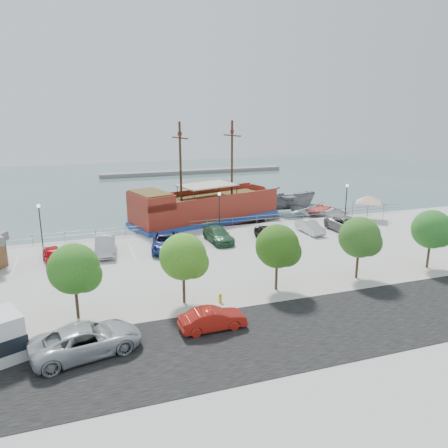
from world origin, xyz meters
name	(u,v)px	position (x,y,z in m)	size (l,w,h in m)	color
ground	(240,258)	(0.00, 0.00, -1.00)	(160.00, 160.00, 0.00)	#3B5758
land_slab	(383,378)	(0.00, -21.00, -0.60)	(100.00, 58.00, 1.20)	#B0AFAD
street	(332,324)	(0.00, -16.00, 0.01)	(100.00, 8.00, 0.04)	black
sidewalk	(288,288)	(0.00, -10.00, 0.01)	(100.00, 4.00, 0.05)	#AAA698
seawall_railing	(216,223)	(0.00, 7.80, 0.53)	(50.00, 0.06, 1.00)	gray
far_shore	(194,172)	(10.00, 55.00, -0.60)	(40.00, 3.00, 0.80)	gray
pirate_ship	(216,208)	(1.40, 12.01, 1.20)	(21.23, 11.29, 13.15)	maroon
patrol_boat	(289,203)	(12.96, 15.28, 0.34)	(2.60, 6.91, 2.67)	slate
speedboat	(319,211)	(15.55, 11.60, -0.17)	(5.74, 8.04, 1.67)	silver
dock_west	(94,242)	(-13.19, 9.20, -0.80)	(6.94, 1.98, 0.40)	slate
dock_mid	(268,226)	(7.05, 9.20, -0.80)	(6.95, 1.99, 0.40)	gray
dock_east	(330,220)	(15.64, 9.20, -0.81)	(6.55, 1.87, 0.37)	slate
canopy_tent	(369,195)	(18.52, 5.58, 2.93)	(4.50, 4.50, 3.37)	slate
street_van	(87,340)	(-14.58, -14.54, 0.83)	(2.76, 5.98, 1.66)	#A4AAAF
street_sedan	(213,319)	(-7.23, -14.16, 0.68)	(1.44, 4.12, 1.36)	#B01D14
fire_hydrant	(220,298)	(-5.62, -10.80, 0.38)	(0.24, 0.24, 0.69)	gold
lamp_post_left	(40,218)	(-18.00, 6.50, 2.94)	(0.36, 0.36, 4.28)	black
lamp_post_mid	(219,205)	(0.00, 6.50, 2.94)	(0.36, 0.36, 4.28)	black
lamp_post_right	(347,195)	(16.00, 6.50, 2.94)	(0.36, 0.36, 4.28)	black
tree_b	(76,270)	(-14.85, -10.07, 3.30)	(3.30, 3.20, 5.00)	#473321
tree_c	(185,258)	(-7.85, -10.07, 3.30)	(3.30, 3.20, 5.00)	#473321
tree_d	(280,248)	(-0.85, -10.07, 3.30)	(3.30, 3.20, 5.00)	#473321
tree_e	(362,239)	(6.15, -10.07, 3.30)	(3.30, 3.20, 5.00)	#473321
tree_f	(434,231)	(13.15, -10.07, 3.30)	(3.30, 3.20, 5.00)	#473321
parked_car_a	(53,255)	(-16.84, 1.50, 0.67)	(1.58, 3.93, 1.34)	#B5030B
parked_car_b	(105,245)	(-12.37, 2.59, 0.83)	(1.76, 5.06, 1.67)	#ADADAF
parked_car_c	(166,242)	(-6.89, 1.83, 0.77)	(2.56, 5.54, 1.54)	navy
parked_car_d	(218,235)	(-1.36, 2.78, 0.72)	(2.02, 4.98, 1.44)	#30603E
parked_car_e	(268,234)	(3.54, 1.51, 0.71)	(1.67, 4.16, 1.42)	black
parked_car_f	(310,227)	(8.95, 2.56, 0.68)	(1.44, 4.13, 1.36)	silver
parked_car_g	(348,225)	(12.95, 1.49, 0.81)	(2.70, 5.86, 1.63)	gray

